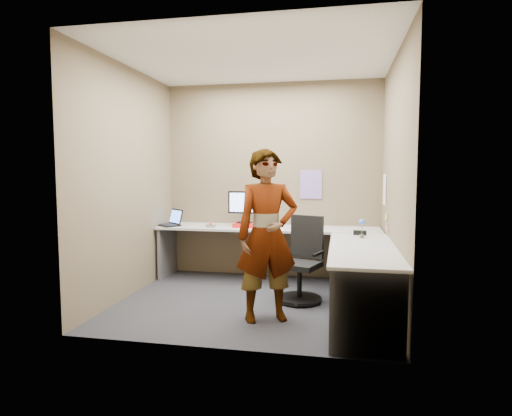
% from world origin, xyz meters
% --- Properties ---
extents(ground, '(3.00, 3.00, 0.00)m').
position_xyz_m(ground, '(0.00, 0.00, 0.00)').
color(ground, '#222227').
rests_on(ground, ground).
extents(wall_back, '(3.00, 0.00, 3.00)m').
position_xyz_m(wall_back, '(0.00, 1.30, 1.35)').
color(wall_back, brown).
rests_on(wall_back, ground).
extents(wall_right, '(0.00, 2.70, 2.70)m').
position_xyz_m(wall_right, '(1.50, 0.00, 1.35)').
color(wall_right, brown).
rests_on(wall_right, ground).
extents(wall_left, '(0.00, 2.70, 2.70)m').
position_xyz_m(wall_left, '(-1.50, 0.00, 1.35)').
color(wall_left, brown).
rests_on(wall_left, ground).
extents(ceiling, '(3.00, 3.00, 0.00)m').
position_xyz_m(ceiling, '(0.00, 0.00, 2.70)').
color(ceiling, white).
rests_on(ceiling, wall_back).
extents(desk, '(2.98, 2.58, 0.73)m').
position_xyz_m(desk, '(0.44, 0.39, 0.59)').
color(desk, '#B7B7B7').
rests_on(desk, ground).
extents(paper_ream, '(0.29, 0.21, 0.06)m').
position_xyz_m(paper_ream, '(-0.31, 0.91, 0.76)').
color(paper_ream, red).
rests_on(paper_ream, desk).
extents(monitor, '(0.45, 0.14, 0.43)m').
position_xyz_m(monitor, '(-0.31, 0.93, 1.04)').
color(monitor, black).
rests_on(monitor, paper_ream).
extents(laptop, '(0.41, 0.40, 0.22)m').
position_xyz_m(laptop, '(-1.33, 0.88, 0.79)').
color(laptop, black).
rests_on(laptop, desk).
extents(trackball_mouse, '(0.12, 0.08, 0.07)m').
position_xyz_m(trackball_mouse, '(-0.73, 0.77, 0.76)').
color(trackball_mouse, '#B7B7BC').
rests_on(trackball_mouse, desk).
extents(origami, '(0.10, 0.10, 0.06)m').
position_xyz_m(origami, '(0.22, 0.75, 0.76)').
color(origami, white).
rests_on(origami, desk).
extents(stapler, '(0.15, 0.06, 0.05)m').
position_xyz_m(stapler, '(1.18, 0.48, 0.76)').
color(stapler, black).
rests_on(stapler, desk).
extents(flower, '(0.07, 0.07, 0.22)m').
position_xyz_m(flower, '(1.19, 0.27, 0.87)').
color(flower, brown).
rests_on(flower, desk).
extents(calendar_purple, '(0.30, 0.01, 0.40)m').
position_xyz_m(calendar_purple, '(0.55, 1.29, 1.30)').
color(calendar_purple, '#846BB7').
rests_on(calendar_purple, wall_back).
extents(calendar_white, '(0.01, 0.28, 0.38)m').
position_xyz_m(calendar_white, '(1.49, 0.90, 1.25)').
color(calendar_white, white).
rests_on(calendar_white, wall_right).
extents(sticky_note_a, '(0.01, 0.07, 0.07)m').
position_xyz_m(sticky_note_a, '(1.49, 0.55, 0.95)').
color(sticky_note_a, '#F2E059').
rests_on(sticky_note_a, wall_right).
extents(sticky_note_b, '(0.01, 0.07, 0.07)m').
position_xyz_m(sticky_note_b, '(1.49, 0.60, 0.82)').
color(sticky_note_b, pink).
rests_on(sticky_note_b, wall_right).
extents(sticky_note_c, '(0.01, 0.07, 0.07)m').
position_xyz_m(sticky_note_c, '(1.49, 0.48, 0.80)').
color(sticky_note_c, pink).
rests_on(sticky_note_c, wall_right).
extents(sticky_note_d, '(0.01, 0.07, 0.07)m').
position_xyz_m(sticky_note_d, '(1.49, 0.70, 0.92)').
color(sticky_note_d, '#F2E059').
rests_on(sticky_note_d, wall_right).
extents(office_chair, '(0.55, 0.54, 0.95)m').
position_xyz_m(office_chair, '(0.53, 0.17, 0.39)').
color(office_chair, black).
rests_on(office_chair, ground).
extents(person, '(0.73, 0.63, 1.70)m').
position_xyz_m(person, '(0.25, -0.53, 0.85)').
color(person, '#999399').
rests_on(person, ground).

